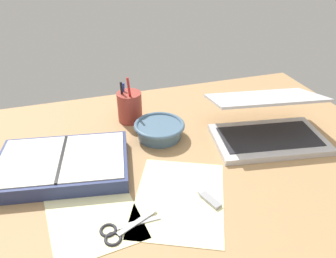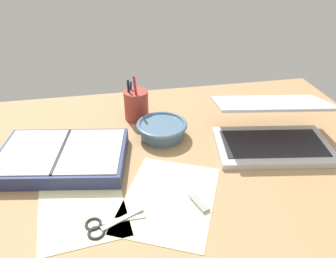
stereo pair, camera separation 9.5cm
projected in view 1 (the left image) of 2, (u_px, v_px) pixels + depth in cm
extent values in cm
cube|color=tan|center=(172.00, 167.00, 93.02)|extent=(140.00, 100.00, 2.00)
cube|color=silver|center=(268.00, 139.00, 101.90)|extent=(36.59, 25.23, 1.80)
cube|color=#232328|center=(269.00, 136.00, 101.36)|extent=(31.70, 19.00, 0.24)
cube|color=silver|center=(264.00, 98.00, 102.61)|extent=(36.52, 24.76, 5.97)
cube|color=silver|center=(265.00, 99.00, 102.28)|extent=(33.52, 22.29, 4.99)
cylinder|color=slate|center=(159.00, 131.00, 103.59)|extent=(13.68, 13.68, 4.29)
torus|color=slate|center=(159.00, 125.00, 102.46)|extent=(16.10, 16.10, 1.29)
cylinder|color=#9E382D|center=(130.00, 107.00, 111.15)|extent=(8.27, 8.27, 10.27)
cylinder|color=black|center=(123.00, 101.00, 109.08)|extent=(0.90, 1.91, 13.37)
cylinder|color=#233899|center=(123.00, 101.00, 110.77)|extent=(2.07, 2.56, 12.06)
cylinder|color=#B21E1E|center=(131.00, 100.00, 107.36)|extent=(1.90, 0.82, 15.72)
cube|color=navy|center=(63.00, 165.00, 89.07)|extent=(38.20, 28.68, 4.14)
cube|color=silver|center=(29.00, 161.00, 86.92)|extent=(19.41, 23.56, 0.30)
cube|color=silver|center=(93.00, 156.00, 88.89)|extent=(19.41, 23.56, 0.30)
cube|color=black|center=(62.00, 158.00, 87.83)|extent=(4.26, 21.05, 0.30)
cube|color=#B7B7BC|center=(137.00, 222.00, 73.71)|extent=(10.17, 5.71, 0.30)
cube|color=#B7B7BC|center=(137.00, 223.00, 73.87)|extent=(10.73, 1.50, 0.30)
torus|color=#232328|center=(113.00, 239.00, 70.03)|extent=(3.90, 3.90, 0.70)
torus|color=#232328|center=(108.00, 230.00, 72.04)|extent=(3.90, 3.90, 0.70)
cube|color=#F4EFB2|center=(179.00, 198.00, 80.99)|extent=(31.60, 35.14, 0.16)
cube|color=#F4EFB2|center=(91.00, 208.00, 78.09)|extent=(23.23, 30.73, 0.16)
cube|color=#99999E|center=(210.00, 201.00, 79.59)|extent=(3.89, 6.32, 1.00)
cube|color=silver|center=(201.00, 192.00, 82.04)|extent=(1.53, 1.53, 0.60)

